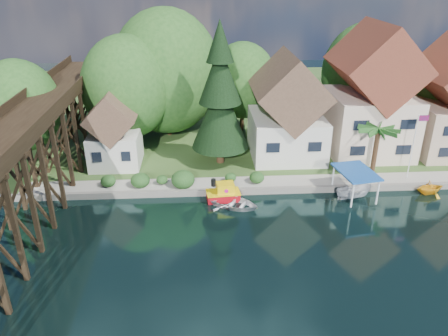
{
  "coord_description": "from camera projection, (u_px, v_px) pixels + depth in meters",
  "views": [
    {
      "loc": [
        -2.35,
        -27.66,
        19.43
      ],
      "look_at": [
        -0.33,
        6.0,
        3.69
      ],
      "focal_mm": 35.0,
      "sensor_mm": 36.0,
      "label": 1
    }
  ],
  "objects": [
    {
      "name": "flagpole",
      "position": [
        415.0,
        140.0,
        40.95
      ],
      "size": [
        1.02,
        0.09,
        6.51
      ],
      "color": "white",
      "rests_on": "bank"
    },
    {
      "name": "boat_canopy",
      "position": [
        354.0,
        187.0,
        39.5
      ],
      "size": [
        3.63,
        4.71,
        2.76
      ],
      "color": "silver",
      "rests_on": "ground"
    },
    {
      "name": "shrubs",
      "position": [
        177.0,
        178.0,
        40.97
      ],
      "size": [
        15.76,
        2.47,
        1.7
      ],
      "color": "#163914",
      "rests_on": "bank"
    },
    {
      "name": "tugboat",
      "position": [
        224.0,
        193.0,
        39.5
      ],
      "size": [
        3.17,
        1.96,
        2.19
      ],
      "color": "#AB0B16",
      "rests_on": "ground"
    },
    {
      "name": "conifer",
      "position": [
        220.0,
        98.0,
        43.23
      ],
      "size": [
        5.88,
        5.88,
        14.47
      ],
      "color": "#382314",
      "rests_on": "bank"
    },
    {
      "name": "ground",
      "position": [
        233.0,
        245.0,
        33.37
      ],
      "size": [
        140.0,
        140.0,
        0.0
      ],
      "primitive_type": "plane",
      "color": "black",
      "rests_on": "ground"
    },
    {
      "name": "promenade",
      "position": [
        288.0,
        182.0,
        41.88
      ],
      "size": [
        50.0,
        2.6,
        0.06
      ],
      "primitive_type": "cube",
      "color": "gray",
      "rests_on": "bank"
    },
    {
      "name": "bg_trees",
      "position": [
        228.0,
        82.0,
        49.56
      ],
      "size": [
        49.9,
        13.3,
        10.57
      ],
      "color": "#382314",
      "rests_on": "bank"
    },
    {
      "name": "boat_yellow",
      "position": [
        430.0,
        187.0,
        40.52
      ],
      "size": [
        3.15,
        2.85,
        1.46
      ],
      "primitive_type": "imported",
      "rotation": [
        0.0,
        0.0,
        1.76
      ],
      "color": "yellow",
      "rests_on": "ground"
    },
    {
      "name": "bank",
      "position": [
        215.0,
        109.0,
        64.01
      ],
      "size": [
        140.0,
        52.0,
        0.5
      ],
      "primitive_type": "cube",
      "color": "#334F1F",
      "rests_on": "ground"
    },
    {
      "name": "house_center",
      "position": [
        371.0,
        99.0,
        46.44
      ],
      "size": [
        8.65,
        9.18,
        13.89
      ],
      "color": "beige",
      "rests_on": "bank"
    },
    {
      "name": "boat_white_a",
      "position": [
        235.0,
        202.0,
        38.39
      ],
      "size": [
        5.2,
        4.64,
        0.89
      ],
      "primitive_type": "imported",
      "rotation": [
        0.0,
        0.0,
        1.11
      ],
      "color": "silver",
      "rests_on": "ground"
    },
    {
      "name": "seawall",
      "position": [
        269.0,
        191.0,
        40.69
      ],
      "size": [
        60.0,
        0.4,
        0.62
      ],
      "primitive_type": "cube",
      "color": "slate",
      "rests_on": "ground"
    },
    {
      "name": "house_left",
      "position": [
        288.0,
        114.0,
        46.04
      ],
      "size": [
        7.64,
        8.64,
        11.02
      ],
      "color": "silver",
      "rests_on": "bank"
    },
    {
      "name": "trestle_bridge",
      "position": [
        29.0,
        159.0,
        34.91
      ],
      "size": [
        4.12,
        44.18,
        9.3
      ],
      "color": "black",
      "rests_on": "ground"
    },
    {
      "name": "shed",
      "position": [
        114.0,
        134.0,
        44.26
      ],
      "size": [
        5.09,
        5.4,
        7.85
      ],
      "color": "silver",
      "rests_on": "bank"
    },
    {
      "name": "palm_tree",
      "position": [
        378.0,
        132.0,
        40.89
      ],
      "size": [
        5.03,
        5.03,
        5.42
      ],
      "color": "#382314",
      "rests_on": "bank"
    }
  ]
}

